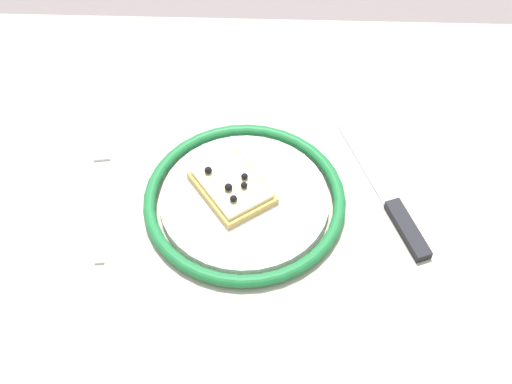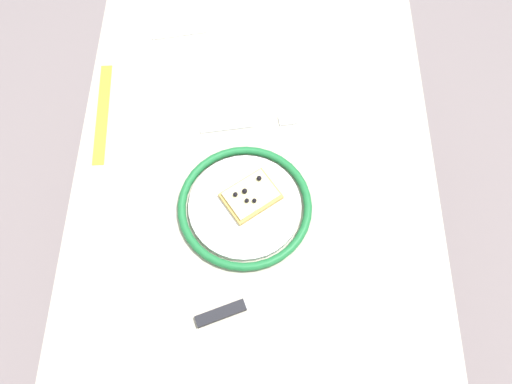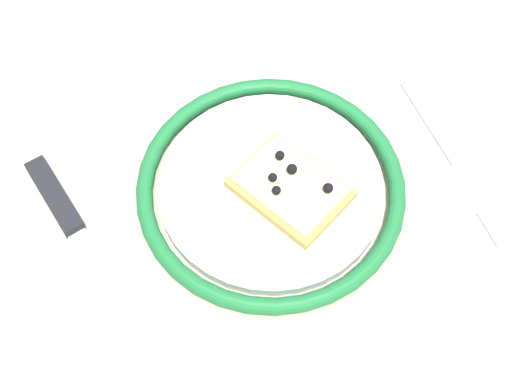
{
  "view_description": "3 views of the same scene",
  "coord_description": "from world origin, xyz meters",
  "px_view_note": "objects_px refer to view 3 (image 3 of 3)",
  "views": [
    {
      "loc": [
        0.08,
        -0.55,
        1.43
      ],
      "look_at": [
        0.06,
        -0.03,
        0.77
      ],
      "focal_mm": 48.18,
      "sensor_mm": 36.0,
      "label": 1
    },
    {
      "loc": [
        0.42,
        0.01,
        1.61
      ],
      "look_at": [
        0.03,
        0.0,
        0.77
      ],
      "focal_mm": 34.73,
      "sensor_mm": 36.0,
      "label": 2
    },
    {
      "loc": [
        0.13,
        0.3,
        1.3
      ],
      "look_at": [
        0.06,
        -0.01,
        0.75
      ],
      "focal_mm": 47.77,
      "sensor_mm": 36.0,
      "label": 3
    }
  ],
  "objects_px": {
    "plate": "(271,187)",
    "pizza_slice_near": "(291,187)",
    "knife": "(70,222)",
    "dining_table": "(315,244)",
    "fork": "(454,159)"
  },
  "relations": [
    {
      "from": "dining_table",
      "to": "knife",
      "type": "distance_m",
      "value": 0.26
    },
    {
      "from": "dining_table",
      "to": "fork",
      "type": "xyz_separation_m",
      "value": [
        -0.14,
        -0.01,
        0.1
      ]
    },
    {
      "from": "plate",
      "to": "knife",
      "type": "bearing_deg",
      "value": -2.04
    },
    {
      "from": "plate",
      "to": "knife",
      "type": "height_order",
      "value": "plate"
    },
    {
      "from": "pizza_slice_near",
      "to": "plate",
      "type": "bearing_deg",
      "value": -34.94
    },
    {
      "from": "dining_table",
      "to": "pizza_slice_near",
      "type": "height_order",
      "value": "pizza_slice_near"
    },
    {
      "from": "dining_table",
      "to": "fork",
      "type": "height_order",
      "value": "fork"
    },
    {
      "from": "plate",
      "to": "pizza_slice_near",
      "type": "distance_m",
      "value": 0.02
    },
    {
      "from": "dining_table",
      "to": "plate",
      "type": "height_order",
      "value": "plate"
    },
    {
      "from": "pizza_slice_near",
      "to": "fork",
      "type": "bearing_deg",
      "value": -177.96
    },
    {
      "from": "knife",
      "to": "plate",
      "type": "bearing_deg",
      "value": 177.96
    },
    {
      "from": "knife",
      "to": "fork",
      "type": "relative_size",
      "value": 1.15
    },
    {
      "from": "plate",
      "to": "pizza_slice_near",
      "type": "relative_size",
      "value": 2.05
    },
    {
      "from": "knife",
      "to": "fork",
      "type": "bearing_deg",
      "value": 178.17
    },
    {
      "from": "fork",
      "to": "plate",
      "type": "bearing_deg",
      "value": -1.63
    }
  ]
}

